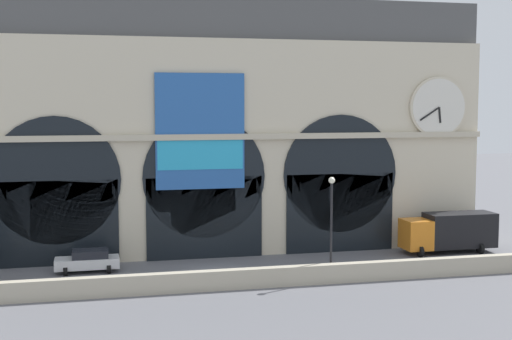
# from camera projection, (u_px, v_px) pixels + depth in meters

# --- Properties ---
(ground_plane) EXTENTS (200.00, 200.00, 0.00)m
(ground_plane) POSITION_uv_depth(u_px,v_px,m) (216.00, 273.00, 48.58)
(ground_plane) COLOR slate
(quay_parapet_wall) EXTENTS (90.00, 0.70, 1.26)m
(quay_parapet_wall) POSITION_uv_depth(u_px,v_px,m) (228.00, 279.00, 44.41)
(quay_parapet_wall) COLOR #B2A891
(quay_parapet_wall) RESTS_ON ground
(station_building) EXTENTS (45.43, 4.63, 19.86)m
(station_building) POSITION_uv_depth(u_px,v_px,m) (200.00, 131.00, 54.55)
(station_building) COLOR beige
(station_building) RESTS_ON ground
(car_midwest) EXTENTS (4.40, 2.22, 1.55)m
(car_midwest) POSITION_uv_depth(u_px,v_px,m) (88.00, 261.00, 49.00)
(car_midwest) COLOR white
(car_midwest) RESTS_ON ground
(box_truck_east) EXTENTS (7.50, 2.91, 3.12)m
(box_truck_east) POSITION_uv_depth(u_px,v_px,m) (449.00, 231.00, 55.33)
(box_truck_east) COLOR orange
(box_truck_east) RESTS_ON ground
(street_lamp_quayside) EXTENTS (0.44, 0.44, 6.90)m
(street_lamp_quayside) POSITION_uv_depth(u_px,v_px,m) (331.00, 214.00, 46.46)
(street_lamp_quayside) COLOR black
(street_lamp_quayside) RESTS_ON ground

